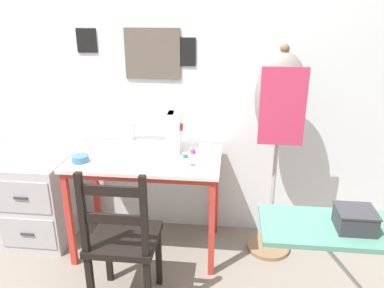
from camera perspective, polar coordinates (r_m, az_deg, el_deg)
name	(u,v)px	position (r m, az deg, el deg)	size (l,w,h in m)	color
ground_plane	(140,272)	(2.80, -7.88, -18.74)	(14.00, 14.00, 0.00)	gray
wall_back	(153,74)	(2.86, -5.95, 10.62)	(10.00, 0.07, 2.55)	silver
sewing_table	(145,170)	(2.69, -7.12, -3.91)	(1.06, 0.60, 0.75)	silver
sewing_machine	(158,133)	(2.71, -5.25, 1.71)	(0.40, 0.17, 0.32)	white
fabric_bowl	(80,158)	(2.66, -16.68, -2.12)	(0.12, 0.12, 0.05)	teal
scissors	(198,165)	(2.50, 0.89, -3.17)	(0.15, 0.07, 0.01)	silver
thread_spool_near_machine	(185,155)	(2.61, -1.05, -1.75)	(0.04, 0.04, 0.04)	#2875C1
thread_spool_mid_table	(193,151)	(2.68, 0.15, -1.09)	(0.04, 0.04, 0.04)	purple
wooden_chair	(123,241)	(2.31, -10.50, -14.36)	(0.40, 0.38, 0.95)	black
filing_cabinet	(43,198)	(3.19, -21.80, -7.61)	(0.45, 0.56, 0.68)	#B7B7BC
dress_form	(280,109)	(2.56, 13.25, 5.27)	(0.34, 0.32, 1.53)	#846647
storage_box	(355,219)	(1.85, 23.58, -10.47)	(0.17, 0.16, 0.10)	#333338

